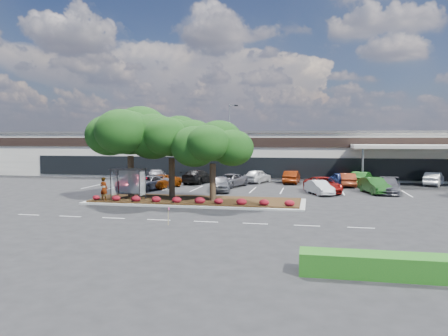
% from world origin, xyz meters
% --- Properties ---
extents(ground, '(160.00, 160.00, 0.00)m').
position_xyz_m(ground, '(0.00, 0.00, 0.00)').
color(ground, black).
rests_on(ground, ground).
extents(retail_store, '(80.40, 25.20, 6.25)m').
position_xyz_m(retail_store, '(0.06, 33.91, 3.15)').
color(retail_store, silver).
rests_on(retail_store, ground).
extents(landscape_island, '(18.00, 6.00, 0.26)m').
position_xyz_m(landscape_island, '(-2.00, 4.00, 0.12)').
color(landscape_island, '#9F9F9A').
rests_on(landscape_island, ground).
extents(lane_markings, '(33.12, 20.06, 0.01)m').
position_xyz_m(lane_markings, '(-0.14, 10.42, 0.01)').
color(lane_markings, silver).
rests_on(lane_markings, ground).
extents(shrub_row, '(17.00, 0.80, 0.50)m').
position_xyz_m(shrub_row, '(-2.00, 1.90, 0.51)').
color(shrub_row, maroon).
rests_on(shrub_row, landscape_island).
extents(bus_shelter, '(2.75, 1.55, 2.59)m').
position_xyz_m(bus_shelter, '(-7.50, 2.95, 2.31)').
color(bus_shelter, black).
rests_on(bus_shelter, landscape_island).
extents(island_tree_west, '(7.20, 7.20, 7.89)m').
position_xyz_m(island_tree_west, '(-8.00, 4.50, 4.21)').
color(island_tree_west, black).
rests_on(island_tree_west, landscape_island).
extents(island_tree_mid, '(6.60, 6.60, 7.32)m').
position_xyz_m(island_tree_mid, '(-4.50, 5.20, 3.92)').
color(island_tree_mid, black).
rests_on(island_tree_mid, landscape_island).
extents(island_tree_east, '(5.80, 5.80, 6.50)m').
position_xyz_m(island_tree_east, '(-0.50, 3.70, 3.51)').
color(island_tree_east, black).
rests_on(island_tree_east, landscape_island).
extents(hedge_south_east, '(6.00, 1.30, 0.90)m').
position_xyz_m(hedge_south_east, '(10.00, -13.50, 0.45)').
color(hedge_south_east, '#155219').
rests_on(hedge_south_east, ground).
extents(conifer_north_west, '(4.40, 4.40, 10.00)m').
position_xyz_m(conifer_north_west, '(-30.00, 46.00, 5.00)').
color(conifer_north_west, black).
rests_on(conifer_north_west, ground).
extents(person_waiting, '(0.78, 0.60, 1.92)m').
position_xyz_m(person_waiting, '(-9.31, 2.00, 1.22)').
color(person_waiting, '#594C47').
rests_on(person_waiting, landscape_island).
extents(light_pole, '(1.43, 0.69, 9.97)m').
position_xyz_m(light_pole, '(-3.58, 27.94, 4.42)').
color(light_pole, '#9F9F9A').
rests_on(light_pole, ground).
extents(survey_stake, '(0.07, 0.14, 1.14)m').
position_xyz_m(survey_stake, '(-1.20, -5.54, 0.73)').
color(survey_stake, '#A08953').
rests_on(survey_stake, ground).
extents(car_0, '(3.42, 5.85, 1.53)m').
position_xyz_m(car_0, '(-10.94, 11.50, 0.77)').
color(car_0, maroon).
rests_on(car_0, ground).
extents(car_1, '(3.80, 5.58, 1.42)m').
position_xyz_m(car_1, '(-8.43, 13.37, 0.71)').
color(car_1, '#732A05').
rests_on(car_1, ground).
extents(car_2, '(3.97, 5.70, 1.45)m').
position_xyz_m(car_2, '(-9.11, 11.67, 0.72)').
color(car_2, slate).
rests_on(car_2, ground).
extents(car_3, '(2.56, 4.84, 1.57)m').
position_xyz_m(car_3, '(-1.49, 11.62, 0.78)').
color(car_3, slate).
rests_on(car_3, ground).
extents(car_4, '(3.81, 5.56, 1.41)m').
position_xyz_m(car_4, '(-1.42, 15.92, 0.71)').
color(car_4, '#57575D').
rests_on(car_4, ground).
extents(car_5, '(2.94, 4.30, 1.34)m').
position_xyz_m(car_5, '(8.18, 11.19, 0.67)').
color(car_5, white).
rests_on(car_5, ground).
extents(car_6, '(4.14, 6.04, 1.54)m').
position_xyz_m(car_6, '(8.54, 12.69, 0.77)').
color(car_6, maroon).
rests_on(car_6, ground).
extents(car_7, '(2.79, 4.94, 1.54)m').
position_xyz_m(car_7, '(13.43, 13.07, 0.77)').
color(car_7, '#1F541B').
rests_on(car_7, ground).
extents(car_8, '(3.01, 5.48, 1.50)m').
position_xyz_m(car_8, '(14.76, 13.22, 0.75)').
color(car_8, '#535259').
rests_on(car_8, ground).
extents(car_10, '(3.78, 5.95, 1.61)m').
position_xyz_m(car_10, '(-10.95, 18.89, 0.80)').
color(car_10, '#525159').
rests_on(car_10, ground).
extents(car_11, '(3.27, 5.90, 1.62)m').
position_xyz_m(car_11, '(-5.72, 18.82, 0.81)').
color(car_11, black).
rests_on(car_11, ground).
extents(car_12, '(3.34, 5.03, 1.59)m').
position_xyz_m(car_12, '(1.07, 20.92, 0.80)').
color(car_12, silver).
rests_on(car_12, ground).
extents(car_13, '(1.92, 4.68, 1.51)m').
position_xyz_m(car_13, '(5.13, 20.87, 0.75)').
color(car_13, '#661D05').
rests_on(car_13, ground).
extents(car_14, '(2.98, 4.80, 1.53)m').
position_xyz_m(car_14, '(10.53, 19.41, 0.76)').
color(car_14, navy).
rests_on(car_14, ground).
extents(car_15, '(1.66, 4.57, 1.50)m').
position_xyz_m(car_15, '(11.34, 18.78, 0.75)').
color(car_15, maroon).
rests_on(car_15, ground).
extents(car_16, '(3.34, 5.18, 1.61)m').
position_xyz_m(car_16, '(12.98, 19.94, 0.81)').
color(car_16, '#1A5317').
rests_on(car_16, ground).
extents(car_17, '(3.22, 4.82, 1.50)m').
position_xyz_m(car_17, '(21.00, 21.82, 0.75)').
color(car_17, white).
rests_on(car_17, ground).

